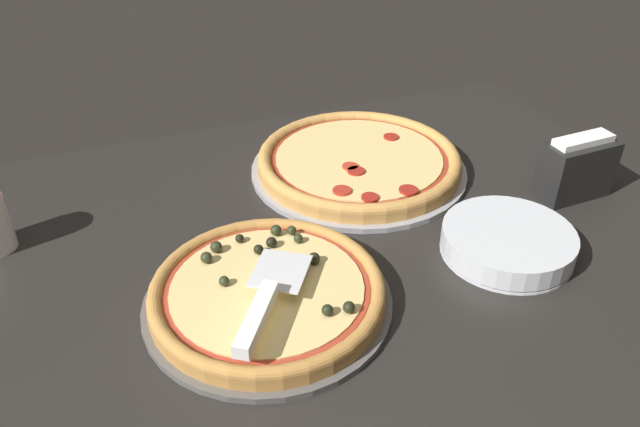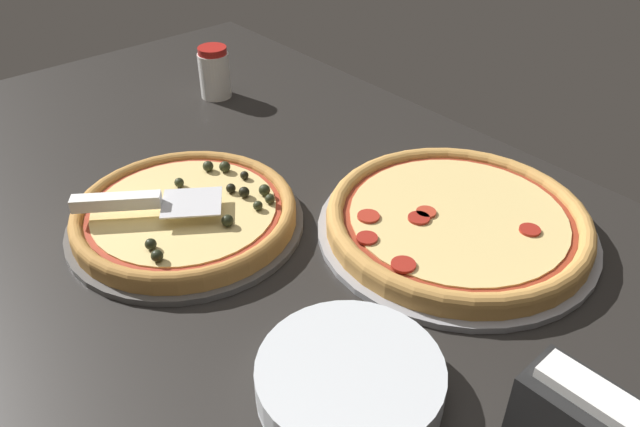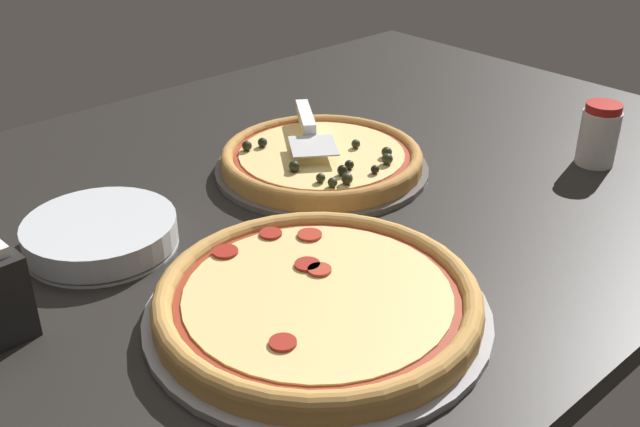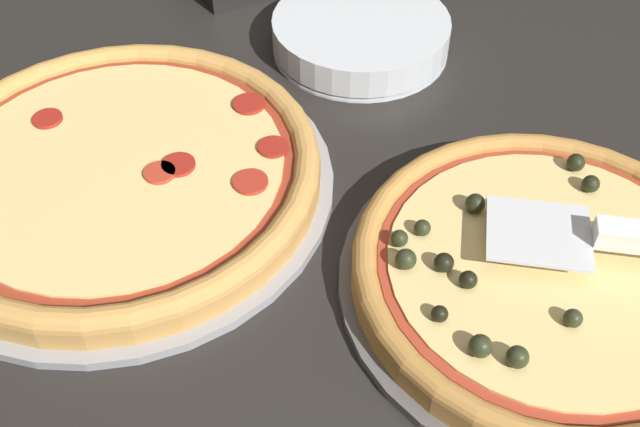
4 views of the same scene
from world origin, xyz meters
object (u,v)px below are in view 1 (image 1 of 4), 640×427
pizza_back (359,160)px  serving_spatula (262,307)px  pizza_front (267,290)px  plate_stack (508,242)px  napkin_holder (576,168)px

pizza_back → serving_spatula: size_ratio=1.93×
pizza_front → pizza_back: size_ratio=0.86×
pizza_front → plate_stack: 39.51cm
napkin_holder → pizza_front: bearing=-172.6°
napkin_holder → pizza_back: bearing=146.2°
pizza_back → serving_spatula: (-30.78, -36.59, 3.44)cm
pizza_front → serving_spatula: size_ratio=1.66×
pizza_front → serving_spatula: 7.99cm
pizza_back → plate_stack: pizza_back is taller
serving_spatula → plate_stack: 42.50cm
serving_spatula → pizza_back: bearing=49.9°
pizza_back → plate_stack: bearing=-70.7°
pizza_back → serving_spatula: serving_spatula is taller
pizza_front → pizza_back: 41.05cm
serving_spatula → plate_stack: bearing=5.8°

